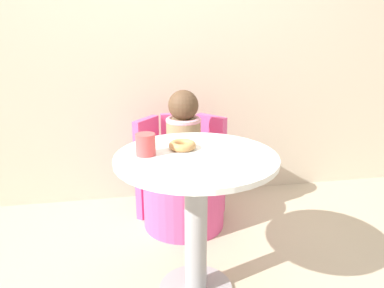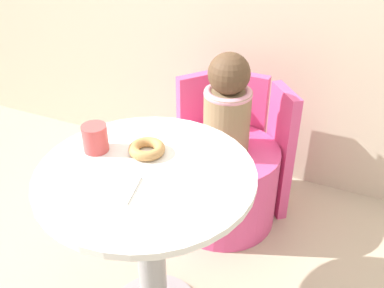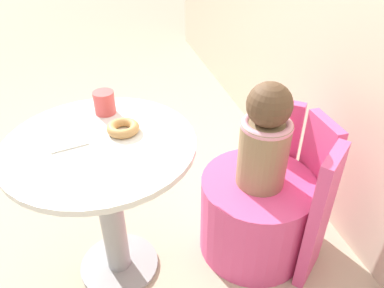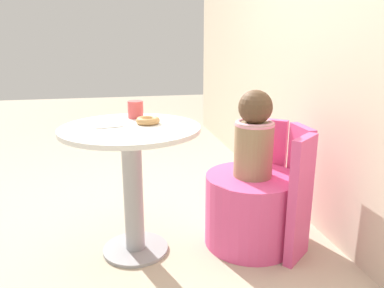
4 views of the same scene
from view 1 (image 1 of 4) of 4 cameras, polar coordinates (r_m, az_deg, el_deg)
The scene contains 9 objects.
ground_plane at distance 2.05m, azimuth -2.19°, elevation -20.86°, with size 12.00×12.00×0.00m, color #B7A88E.
back_wall at distance 2.73m, azimuth -5.98°, elevation 16.04°, with size 6.00×0.06×2.40m.
round_table at distance 1.75m, azimuth 0.62°, elevation -7.96°, with size 0.74×0.74×0.72m.
tub_chair at distance 2.48m, azimuth -1.24°, elevation -7.78°, with size 0.53×0.53×0.42m.
booth_backrest at distance 2.63m, azimuth -2.01°, elevation -3.03°, with size 0.63×0.23×0.69m.
child_figure at distance 2.33m, azimuth -1.31°, elevation 2.10°, with size 0.22×0.22×0.49m.
donut at distance 1.74m, azimuth -1.47°, elevation -0.19°, with size 0.13×0.13×0.04m.
cup at distance 1.67m, azimuth -7.08°, elevation -0.10°, with size 0.09×0.09×0.10m.
paper_napkin at distance 1.55m, azimuth -0.29°, elevation -3.16°, with size 0.16×0.16×0.01m.
Camera 1 is at (-0.21, -1.59, 1.28)m, focal length 35.00 mm.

